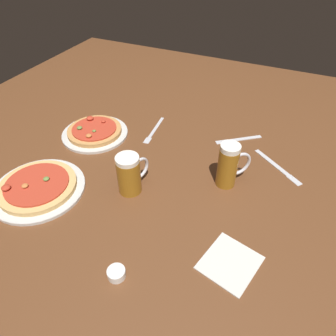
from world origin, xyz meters
The scene contains 10 objects.
ground_plane centered at (0.00, 0.00, -0.01)m, with size 2.40×2.40×0.03m, color brown.
pizza_plate_near centered at (-0.38, -0.29, 0.02)m, with size 0.33×0.33×0.05m.
pizza_plate_far centered at (-0.40, 0.10, 0.02)m, with size 0.29×0.29×0.05m.
beer_mug_dark centered at (-0.08, -0.14, 0.07)m, with size 0.08×0.14×0.15m.
beer_mug_amber centered at (0.22, 0.03, 0.09)m, with size 0.11×0.11×0.17m.
ramekin_sauce centered at (0.05, -0.46, 0.01)m, with size 0.05×0.05×0.03m, color white.
napkin_folded centered at (0.33, -0.29, 0.00)m, with size 0.15×0.16×0.01m, color silver.
fork_left centered at (-0.18, 0.23, 0.00)m, with size 0.04×0.22×0.01m.
knife_right centered at (0.19, 0.32, 0.00)m, with size 0.18×0.15×0.01m.
knife_spare centered at (0.38, 0.21, 0.00)m, with size 0.21×0.16×0.01m.
Camera 1 is at (0.37, -0.81, 0.79)m, focal length 32.93 mm.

